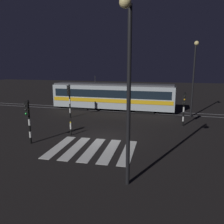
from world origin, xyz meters
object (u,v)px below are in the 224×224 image
at_px(tram, 112,96).
at_px(traffic_light_corner_far_right, 184,104).
at_px(traffic_light_corner_near_left, 28,116).
at_px(bollard_island_edge, 71,128).
at_px(traffic_light_corner_far_left, 69,96).
at_px(street_lamp_trackside_right, 194,71).
at_px(street_lamp_near_kerb, 128,77).

bearing_deg(tram, traffic_light_corner_far_right, -33.93).
relative_size(traffic_light_corner_near_left, bollard_island_edge, 2.77).
bearing_deg(traffic_light_corner_far_right, bollard_island_edge, -148.48).
height_order(traffic_light_corner_far_left, bollard_island_edge, traffic_light_corner_far_left).
distance_m(traffic_light_corner_far_left, bollard_island_edge, 6.45).
relative_size(traffic_light_corner_far_left, traffic_light_corner_near_left, 1.13).
height_order(traffic_light_corner_near_left, street_lamp_trackside_right, street_lamp_trackside_right).
distance_m(tram, bollard_island_edge, 10.75).
relative_size(traffic_light_corner_far_right, street_lamp_near_kerb, 0.39).
xyz_separation_m(street_lamp_trackside_right, tram, (-9.02, 1.44, -3.09)).
bearing_deg(tram, traffic_light_corner_near_left, -99.77).
xyz_separation_m(traffic_light_corner_far_right, street_lamp_near_kerb, (-2.73, -11.48, 2.88)).
bearing_deg(street_lamp_near_kerb, street_lamp_trackside_right, 76.79).
relative_size(traffic_light_corner_near_left, street_lamp_trackside_right, 0.40).
height_order(traffic_light_corner_far_left, street_lamp_trackside_right, street_lamp_trackside_right).
xyz_separation_m(traffic_light_corner_far_left, street_lamp_near_kerb, (8.58, -11.81, 2.60)).
distance_m(traffic_light_corner_far_left, street_lamp_near_kerb, 14.83).
relative_size(street_lamp_near_kerb, street_lamp_trackside_right, 1.01).
bearing_deg(traffic_light_corner_near_left, street_lamp_trackside_right, 46.23).
xyz_separation_m(traffic_light_corner_far_left, tram, (3.20, 5.13, -0.55)).
height_order(street_lamp_near_kerb, bollard_island_edge, street_lamp_near_kerb).
bearing_deg(traffic_light_corner_far_left, traffic_light_corner_near_left, -83.51).
bearing_deg(traffic_light_corner_far_right, street_lamp_trackside_right, 77.19).
bearing_deg(street_lamp_trackside_right, bollard_island_edge, -135.58).
xyz_separation_m(traffic_light_corner_far_right, bollard_island_edge, (-8.51, -5.22, -1.45)).
height_order(street_lamp_trackside_right, bollard_island_edge, street_lamp_trackside_right).
distance_m(traffic_light_corner_far_left, street_lamp_trackside_right, 13.02).
relative_size(tram, bollard_island_edge, 13.38).
bearing_deg(traffic_light_corner_near_left, bollard_island_edge, 53.79).
height_order(traffic_light_corner_near_left, traffic_light_corner_far_right, traffic_light_corner_near_left).
relative_size(street_lamp_near_kerb, tram, 0.52).
bearing_deg(street_lamp_near_kerb, bollard_island_edge, 132.71).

